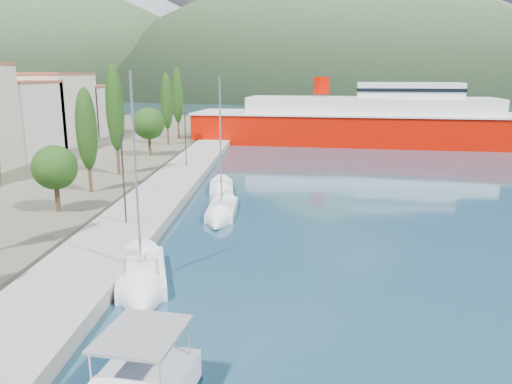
{
  "coord_description": "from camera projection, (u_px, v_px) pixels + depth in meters",
  "views": [
    {
      "loc": [
        1.61,
        -16.46,
        10.69
      ],
      "look_at": [
        0.0,
        14.0,
        3.5
      ],
      "focal_mm": 35.0,
      "sensor_mm": 36.0,
      "label": 1
    }
  ],
  "objects": [
    {
      "name": "hills_far",
      "position": [
        399.0,
        17.0,
        595.04
      ],
      "size": [
        1480.0,
        900.0,
        180.0
      ],
      "color": "slate",
      "rests_on": "ground"
    },
    {
      "name": "sailboat_near",
      "position": [
        141.0,
        289.0,
        24.72
      ],
      "size": [
        4.56,
        8.6,
        11.85
      ],
      "color": "silver",
      "rests_on": "ground"
    },
    {
      "name": "hills_near",
      "position": [
        416.0,
        21.0,
        364.26
      ],
      "size": [
        1010.0,
        520.0,
        115.0
      ],
      "color": "#3A5131",
      "rests_on": "ground"
    },
    {
      "name": "sailboat_mid",
      "position": [
        220.0,
        217.0,
        37.5
      ],
      "size": [
        2.24,
        7.97,
        11.41
      ],
      "color": "silver",
      "rests_on": "ground"
    },
    {
      "name": "lamp_posts",
      "position": [
        120.0,
        178.0,
        32.74
      ],
      "size": [
        0.15,
        46.2,
        6.06
      ],
      "color": "#2D2D33",
      "rests_on": "quay"
    },
    {
      "name": "tree_row",
      "position": [
        120.0,
        122.0,
        51.0
      ],
      "size": [
        3.96,
        62.61,
        11.18
      ],
      "color": "#47301E",
      "rests_on": "land_strip"
    },
    {
      "name": "quay",
      "position": [
        162.0,
        194.0,
        44.17
      ],
      "size": [
        5.0,
        88.0,
        0.8
      ],
      "primitive_type": "cube",
      "color": "gray",
      "rests_on": "ground"
    },
    {
      "name": "sailboat_far",
      "position": [
        221.0,
        192.0,
        45.41
      ],
      "size": [
        2.84,
        6.77,
        9.66
      ],
      "color": "silver",
      "rests_on": "ground"
    },
    {
      "name": "ferry",
      "position": [
        371.0,
        123.0,
        78.17
      ],
      "size": [
        56.11,
        18.48,
        10.94
      ],
      "color": "#B90D00",
      "rests_on": "ground"
    },
    {
      "name": "ground",
      "position": [
        277.0,
        115.0,
        135.17
      ],
      "size": [
        1400.0,
        1400.0,
        0.0
      ],
      "primitive_type": "plane",
      "color": "#1D3E51"
    }
  ]
}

